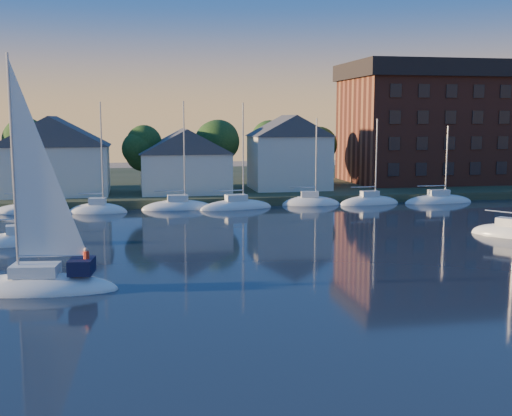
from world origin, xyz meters
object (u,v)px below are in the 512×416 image
object	(u,v)px
clubhouse_west	(54,155)
clubhouse_centre	(185,160)
hero_sailboat	(38,281)
drifting_sailboat_right	(507,235)
condo_block	(449,122)
clubhouse_east	(289,151)
drifting_sailboat_left	(19,244)

from	to	relation	value
clubhouse_west	clubhouse_centre	world-z (taller)	clubhouse_west
hero_sailboat	drifting_sailboat_right	world-z (taller)	hero_sailboat
condo_block	drifting_sailboat_right	bearing A→B (deg)	-110.13
clubhouse_east	drifting_sailboat_left	xyz separation A→B (m)	(-29.95, -28.38, -5.90)
clubhouse_west	drifting_sailboat_left	world-z (taller)	clubhouse_west
clubhouse_centre	drifting_sailboat_right	xyz separation A→B (m)	(25.88, -30.57, -5.04)
clubhouse_west	hero_sailboat	bearing A→B (deg)	-85.05
drifting_sailboat_right	drifting_sailboat_left	bearing A→B (deg)	-132.87
clubhouse_east	condo_block	world-z (taller)	condo_block
clubhouse_centre	hero_sailboat	bearing A→B (deg)	-106.49
clubhouse_east	drifting_sailboat_left	distance (m)	41.68
drifting_sailboat_left	drifting_sailboat_right	world-z (taller)	drifting_sailboat_left
condo_block	drifting_sailboat_left	distance (m)	66.35
condo_block	clubhouse_east	bearing A→B (deg)	-167.11
condo_block	hero_sailboat	world-z (taller)	condo_block
hero_sailboat	clubhouse_east	bearing A→B (deg)	-114.10
drifting_sailboat_left	clubhouse_west	bearing A→B (deg)	81.29
clubhouse_west	condo_block	bearing A→B (deg)	7.07
clubhouse_east	drifting_sailboat_right	bearing A→B (deg)	-69.96
clubhouse_west	drifting_sailboat_left	xyz separation A→B (m)	(0.05, -27.38, -5.84)
condo_block	drifting_sailboat_right	distance (m)	42.15
clubhouse_centre	hero_sailboat	size ratio (longest dim) A/B	0.76
clubhouse_centre	hero_sailboat	distance (m)	43.61
condo_block	drifting_sailboat_right	xyz separation A→B (m)	(-14.12, -38.52, -9.69)
clubhouse_west	drifting_sailboat_right	xyz separation A→B (m)	(41.88, -31.57, -5.83)
clubhouse_west	drifting_sailboat_left	bearing A→B (deg)	-89.89
clubhouse_west	drifting_sailboat_left	size ratio (longest dim) A/B	1.29
clubhouse_west	drifting_sailboat_right	bearing A→B (deg)	-37.01
clubhouse_west	clubhouse_east	bearing A→B (deg)	1.91
clubhouse_west	clubhouse_centre	distance (m)	16.05
clubhouse_west	clubhouse_east	distance (m)	30.02
clubhouse_centre	drifting_sailboat_right	size ratio (longest dim) A/B	1.10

